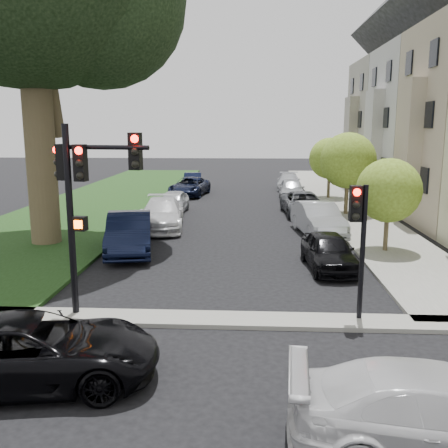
# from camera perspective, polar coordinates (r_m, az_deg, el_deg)

# --- Properties ---
(ground) EXTENTS (140.00, 140.00, 0.00)m
(ground) POSITION_cam_1_polar(r_m,az_deg,el_deg) (11.33, -1.43, -14.94)
(ground) COLOR black
(ground) RESTS_ON ground
(grass_strip) EXTENTS (8.00, 44.00, 0.12)m
(grass_strip) POSITION_cam_1_polar(r_m,az_deg,el_deg) (35.88, -12.82, 2.93)
(grass_strip) COLOR black
(grass_strip) RESTS_ON ground
(sidewalk_right) EXTENTS (3.50, 44.00, 0.12)m
(sidewalk_right) POSITION_cam_1_polar(r_m,az_deg,el_deg) (35.01, 12.85, 2.73)
(sidewalk_right) COLOR gray
(sidewalk_right) RESTS_ON ground
(sidewalk_cross) EXTENTS (60.00, 1.00, 0.12)m
(sidewalk_cross) POSITION_cam_1_polar(r_m,az_deg,el_deg) (13.13, -0.73, -10.88)
(sidewalk_cross) COLOR gray
(sidewalk_cross) RESTS_ON ground
(house_c) EXTENTS (7.70, 7.55, 15.97)m
(house_c) POSITION_cam_1_polar(r_m,az_deg,el_deg) (35.18, 23.07, 13.42)
(house_c) COLOR #AAA39E
(house_c) RESTS_ON ground
(house_d) EXTENTS (7.70, 7.55, 15.97)m
(house_d) POSITION_cam_1_polar(r_m,az_deg,el_deg) (42.32, 19.59, 13.11)
(house_d) COLOR gray
(house_d) RESTS_ON ground
(small_tree_a) EXTENTS (2.52, 2.52, 3.78)m
(small_tree_a) POSITION_cam_1_polar(r_m,az_deg,el_deg) (20.54, 18.30, 3.65)
(small_tree_a) COLOR brown
(small_tree_a) RESTS_ON ground
(small_tree_b) EXTENTS (3.11, 3.11, 4.67)m
(small_tree_b) POSITION_cam_1_polar(r_m,az_deg,el_deg) (28.78, 13.99, 7.04)
(small_tree_b) COLOR brown
(small_tree_b) RESTS_ON ground
(small_tree_c) EXTENTS (2.83, 2.83, 4.24)m
(small_tree_c) POSITION_cam_1_polar(r_m,az_deg,el_deg) (35.25, 11.99, 7.34)
(small_tree_c) COLOR brown
(small_tree_c) RESTS_ON ground
(traffic_signal_main) EXTENTS (2.47, 0.65, 5.04)m
(traffic_signal_main) POSITION_cam_1_polar(r_m,az_deg,el_deg) (13.17, -15.67, 4.17)
(traffic_signal_main) COLOR black
(traffic_signal_main) RESTS_ON ground
(traffic_signal_secondary) EXTENTS (0.45, 0.36, 3.57)m
(traffic_signal_secondary) POSITION_cam_1_polar(r_m,az_deg,el_deg) (12.88, 15.16, -0.43)
(traffic_signal_secondary) COLOR black
(traffic_signal_secondary) RESTS_ON ground
(car_cross_near) EXTENTS (5.26, 3.10, 1.37)m
(car_cross_near) POSITION_cam_1_polar(r_m,az_deg,el_deg) (10.68, -21.12, -13.37)
(car_cross_near) COLOR black
(car_cross_near) RESTS_ON ground
(car_cross_far) EXTENTS (4.86, 2.29, 1.37)m
(car_cross_far) POSITION_cam_1_polar(r_m,az_deg,el_deg) (8.73, 23.86, -19.34)
(car_cross_far) COLOR silver
(car_cross_far) RESTS_ON ground
(car_parked_0) EXTENTS (1.84, 3.95, 1.31)m
(car_parked_0) POSITION_cam_1_polar(r_m,az_deg,el_deg) (17.99, 11.89, -3.05)
(car_parked_0) COLOR black
(car_parked_0) RESTS_ON ground
(car_parked_1) EXTENTS (2.26, 4.79, 1.52)m
(car_parked_1) POSITION_cam_1_polar(r_m,az_deg,el_deg) (23.51, 10.71, 0.56)
(car_parked_1) COLOR #999BA0
(car_parked_1) RESTS_ON ground
(car_parked_2) EXTENTS (2.49, 4.87, 1.32)m
(car_parked_2) POSITION_cam_1_polar(r_m,az_deg,el_deg) (28.74, 9.08, 2.31)
(car_parked_2) COLOR #3F4247
(car_parked_2) RESTS_ON ground
(car_parked_3) EXTENTS (1.82, 4.29, 1.45)m
(car_parked_3) POSITION_cam_1_polar(r_m,az_deg,el_deg) (34.88, 7.72, 3.98)
(car_parked_3) COLOR #999BA0
(car_parked_3) RESTS_ON ground
(car_parked_4) EXTENTS (2.09, 4.51, 1.28)m
(car_parked_4) POSITION_cam_1_polar(r_m,az_deg,el_deg) (40.58, 7.41, 4.85)
(car_parked_4) COLOR #999BA0
(car_parked_4) RESTS_ON ground
(car_parked_5) EXTENTS (2.62, 5.10, 1.60)m
(car_parked_5) POSITION_cam_1_polar(r_m,az_deg,el_deg) (20.21, -10.76, -1.03)
(car_parked_5) COLOR black
(car_parked_5) RESTS_ON ground
(car_parked_6) EXTENTS (2.63, 5.30, 1.48)m
(car_parked_6) POSITION_cam_1_polar(r_m,az_deg,el_deg) (24.74, -7.10, 1.14)
(car_parked_6) COLOR silver
(car_parked_6) RESTS_ON ground
(car_parked_7) EXTENTS (1.62, 3.85, 1.30)m
(car_parked_7) POSITION_cam_1_polar(r_m,az_deg,el_deg) (29.32, -5.82, 2.55)
(car_parked_7) COLOR #999BA0
(car_parked_7) RESTS_ON ground
(car_parked_8) EXTENTS (2.88, 5.12, 1.35)m
(car_parked_8) POSITION_cam_1_polar(r_m,az_deg,el_deg) (36.52, -3.96, 4.29)
(car_parked_8) COLOR black
(car_parked_8) RESTS_ON ground
(car_parked_9) EXTENTS (1.77, 4.08, 1.30)m
(car_parked_9) POSITION_cam_1_polar(r_m,az_deg,el_deg) (40.40, -3.60, 4.92)
(car_parked_9) COLOR black
(car_parked_9) RESTS_ON ground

